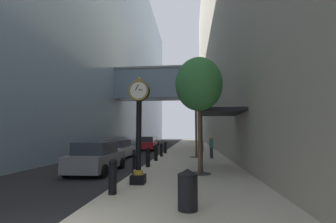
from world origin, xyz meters
TOP-DOWN VIEW (x-y plane):
  - ground_plane at (0.00, 27.00)m, footprint 110.00×110.00m
  - sidewalk_right at (2.89, 30.00)m, footprint 5.78×80.00m
  - building_block_left at (-10.95, 29.97)m, footprint 21.60×80.00m
  - building_block_right at (10.28, 30.00)m, footprint 9.00×80.00m
  - street_clock at (0.83, 5.39)m, footprint 0.84×0.55m
  - bollard_nearest at (0.37, 3.78)m, footprint 0.28×0.28m
  - bollard_second at (0.37, 6.82)m, footprint 0.28×0.28m
  - bollard_third at (0.37, 9.87)m, footprint 0.28×0.28m
  - bollard_fourth at (0.37, 12.91)m, footprint 0.28×0.28m
  - bollard_fifth at (0.37, 15.96)m, footprint 0.28×0.28m
  - bollard_sixth at (0.37, 19.00)m, footprint 0.28×0.28m
  - street_tree_near at (3.33, 7.88)m, footprint 2.38×2.38m
  - street_tree_mid_near at (3.33, 15.60)m, footprint 2.02×2.02m
  - trash_bin at (2.83, 2.48)m, footprint 0.53×0.53m
  - pedestrian_walking at (3.51, 10.96)m, footprint 0.46×0.46m
  - pedestrian_by_clock at (4.51, 15.00)m, footprint 0.42×0.42m
  - storefront_awning at (4.54, 9.83)m, footprint 2.40×3.60m
  - car_black_near at (-3.83, 34.70)m, footprint 2.16×4.56m
  - car_silver_mid at (-3.18, 15.20)m, footprint 2.09×4.43m
  - car_red_far at (-2.54, 24.90)m, footprint 2.26×4.52m
  - car_grey_trailing at (-2.18, 8.46)m, footprint 2.13×4.31m

SIDE VIEW (x-z plane):
  - ground_plane at x=0.00m, z-range 0.00..0.00m
  - sidewalk_right at x=2.89m, z-range 0.00..0.14m
  - trash_bin at x=2.83m, z-range 0.15..1.20m
  - bollard_nearest at x=0.37m, z-range 0.17..1.32m
  - bollard_second at x=0.37m, z-range 0.17..1.32m
  - bollard_third at x=0.37m, z-range 0.17..1.32m
  - bollard_fourth at x=0.37m, z-range 0.17..1.32m
  - bollard_fifth at x=0.37m, z-range 0.17..1.32m
  - bollard_sixth at x=0.37m, z-range 0.17..1.32m
  - car_silver_mid at x=-3.18m, z-range -0.02..1.54m
  - car_black_near at x=-3.83m, z-range -0.02..1.58m
  - car_grey_trailing at x=-2.18m, z-range -0.02..1.64m
  - car_red_far at x=-2.54m, z-range -0.03..1.68m
  - pedestrian_by_clock at x=4.51m, z-range 0.20..1.94m
  - pedestrian_walking at x=3.51m, z-range 0.20..1.95m
  - street_clock at x=0.83m, z-range 0.34..4.61m
  - storefront_awning at x=4.54m, z-range 1.63..4.93m
  - street_tree_near at x=3.33m, z-range 1.66..7.49m
  - street_tree_mid_near at x=3.33m, z-range 2.11..8.48m
  - building_block_left at x=-10.95m, z-range -0.05..32.78m
  - building_block_right at x=10.28m, z-range 0.00..37.96m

